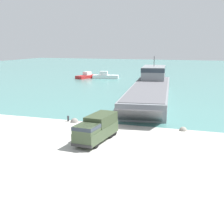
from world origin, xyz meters
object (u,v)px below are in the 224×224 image
(cargo_crate, at_px, (83,139))
(moored_boat_b, at_px, (86,76))
(landing_craft, at_px, (151,87))
(soldier_on_ramp, at_px, (81,128))
(moored_boat_a, at_px, (105,76))
(military_truck, at_px, (97,128))
(mooring_bollard, at_px, (68,118))

(cargo_crate, bearing_deg, moored_boat_b, 112.51)
(landing_craft, xyz_separation_m, cargo_crate, (-1.28, -32.78, -1.69))
(landing_craft, relative_size, soldier_on_ramp, 24.89)
(landing_craft, height_order, soldier_on_ramp, landing_craft)
(moored_boat_a, height_order, cargo_crate, moored_boat_a)
(landing_craft, xyz_separation_m, military_truck, (0.14, -32.04, -0.50))
(military_truck, xyz_separation_m, mooring_bollard, (-7.23, 7.36, -1.06))
(soldier_on_ramp, height_order, moored_boat_b, moored_boat_b)
(cargo_crate, bearing_deg, moored_boat_a, 107.23)
(military_truck, distance_m, moored_boat_b, 67.03)
(landing_craft, distance_m, mooring_bollard, 25.72)
(soldier_on_ramp, bearing_deg, military_truck, -117.63)
(moored_boat_a, xyz_separation_m, mooring_bollard, (13.89, -55.43, -0.29))
(landing_craft, relative_size, moored_boat_a, 5.00)
(military_truck, xyz_separation_m, moored_boat_a, (-21.12, 62.80, -0.77))
(moored_boat_a, height_order, mooring_bollard, moored_boat_a)
(mooring_bollard, xyz_separation_m, cargo_crate, (5.81, -8.10, -0.14))
(military_truck, distance_m, cargo_crate, 1.99)
(moored_boat_b, bearing_deg, moored_boat_a, -147.12)
(soldier_on_ramp, xyz_separation_m, moored_boat_b, (-24.60, 60.07, -0.31))
(landing_craft, relative_size, cargo_crate, 54.45)
(military_truck, xyz_separation_m, soldier_on_ramp, (-2.52, 1.22, -0.53))
(moored_boat_a, distance_m, mooring_bollard, 57.15)
(landing_craft, height_order, moored_boat_a, landing_craft)
(soldier_on_ramp, relative_size, moored_boat_b, 0.22)
(cargo_crate, bearing_deg, landing_craft, 87.77)
(moored_boat_a, distance_m, cargo_crate, 66.52)
(moored_boat_b, distance_m, cargo_crate, 67.15)
(military_truck, distance_m, soldier_on_ramp, 2.85)
(landing_craft, distance_m, moored_boat_a, 37.25)
(moored_boat_a, relative_size, cargo_crate, 10.90)
(cargo_crate, bearing_deg, mooring_bollard, 125.65)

